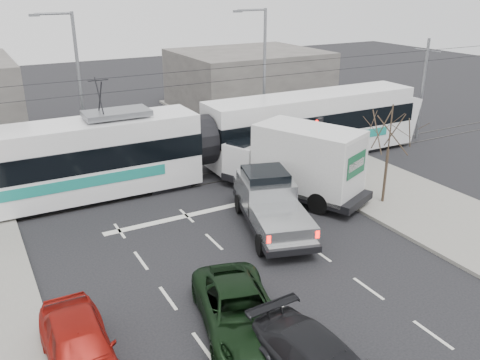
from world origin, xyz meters
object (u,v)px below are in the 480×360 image
street_lamp_near (262,71)px  box_truck (296,162)px  traffic_signal (319,136)px  red_car (79,347)px  street_lamp_far (76,81)px  bare_tree (390,132)px  silver_pickup (270,202)px  green_car (239,310)px  navy_pickup (306,178)px  tram (200,141)px

street_lamp_near → box_truck: bearing=-109.6°
traffic_signal → red_car: traffic_signal is taller
street_lamp_far → box_truck: (8.45, -10.54, -3.22)m
red_car → street_lamp_far: bearing=77.9°
street_lamp_near → bare_tree: bearing=-88.6°
silver_pickup → street_lamp_near: bearing=77.3°
street_lamp_near → red_car: size_ratio=1.91×
street_lamp_far → box_truck: bearing=-51.3°
green_car → box_truck: bearing=60.5°
bare_tree → street_lamp_near: size_ratio=0.56×
navy_pickup → bare_tree: bearing=-57.0°
red_car → bare_tree: bearing=17.3°
tram → street_lamp_far: bearing=134.1°
box_truck → tram: bearing=98.8°
bare_tree → silver_pickup: bare_tree is taller
box_truck → navy_pickup: size_ratio=1.64×
street_lamp_far → silver_pickup: size_ratio=1.28×
green_car → red_car: (-4.90, 0.58, 0.08)m
red_car → traffic_signal: bearing=31.2°
tram → navy_pickup: (3.69, -5.15, -1.17)m
bare_tree → navy_pickup: size_ratio=1.01×
street_lamp_near → traffic_signal: bearing=-96.4°
traffic_signal → box_truck: size_ratio=0.45×
silver_pickup → red_car: bearing=-134.8°
box_truck → green_car: bearing=-157.4°
box_truck → street_lamp_near: bearing=46.8°
silver_pickup → red_car: silver_pickup is taller
tram → green_car: 14.04m
silver_pickup → red_car: 11.12m
bare_tree → navy_pickup: bare_tree is taller
bare_tree → traffic_signal: bare_tree is taller
bare_tree → tram: 10.39m
navy_pickup → green_car: (-8.40, -8.00, -0.26)m
street_lamp_near → silver_pickup: bearing=-119.3°
bare_tree → traffic_signal: 4.28m
bare_tree → green_car: size_ratio=0.97×
street_lamp_near → navy_pickup: 9.97m
silver_pickup → tram: bearing=107.8°
traffic_signal → green_car: 13.79m
traffic_signal → street_lamp_far: bearing=138.3°
street_lamp_far → tram: 8.23m
silver_pickup → green_car: silver_pickup is taller
silver_pickup → green_car: bearing=-112.8°
street_lamp_far → navy_pickup: size_ratio=1.83×
bare_tree → green_car: bearing=-155.0°
silver_pickup → green_car: size_ratio=1.36×
tram → box_truck: size_ratio=3.67×
tram → silver_pickup: bearing=-88.4°
bare_tree → navy_pickup: (-2.80, 2.79, -2.82)m
street_lamp_far → green_car: 19.23m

